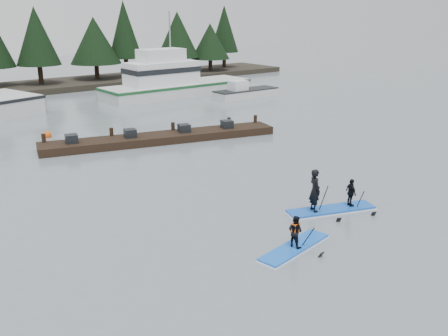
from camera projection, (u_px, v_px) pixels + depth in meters
ground at (324, 234)px, 18.61m from camera, size 160.00×160.00×0.00m
far_shore at (1, 90)px, 49.89m from camera, size 70.00×8.00×0.60m
treeline at (1, 93)px, 49.98m from camera, size 60.00×4.00×8.00m
fishing_boat_medium at (174, 89)px, 48.59m from camera, size 15.08×4.39×8.88m
skiff at (246, 93)px, 47.61m from camera, size 6.60×2.11×0.77m
floating_dock at (162, 138)px, 31.58m from camera, size 14.90×5.86×0.50m
buoy_b at (48, 137)px, 32.78m from camera, size 0.52×0.52×0.52m
buoy_c at (219, 100)px, 46.49m from camera, size 0.58×0.58×0.58m
paddleboard_solo at (295, 240)px, 17.32m from camera, size 3.32×1.29×1.76m
paddleboard_duo at (328, 198)px, 20.50m from camera, size 3.84×2.14×2.38m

